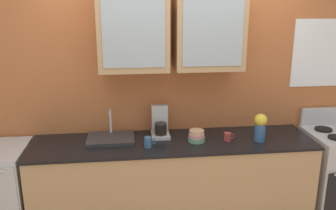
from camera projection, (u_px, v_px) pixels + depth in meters
The scene contains 8 objects.
back_wall_unit at pixel (170, 74), 3.42m from camera, with size 4.79×0.43×2.74m.
counter at pixel (173, 186), 3.39m from camera, with size 2.57×0.63×0.92m.
sink_faucet at pixel (111, 138), 3.29m from camera, with size 0.43×0.32×0.26m.
bowl_stack at pixel (196, 136), 3.25m from camera, with size 0.15×0.15×0.11m.
vase at pixel (260, 126), 3.24m from camera, with size 0.12×0.12×0.26m.
cup_near_sink at pixel (148, 142), 3.12m from camera, with size 0.10×0.06×0.09m.
cup_near_bowls at pixel (228, 137), 3.27m from camera, with size 0.10×0.07×0.08m.
coffee_maker at pixel (160, 125), 3.37m from camera, with size 0.17×0.20×0.29m.
Camera 1 is at (-0.41, -3.02, 2.14)m, focal length 38.30 mm.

